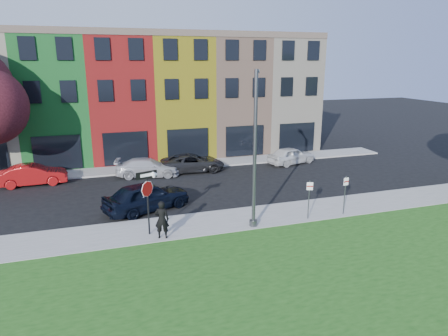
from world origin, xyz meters
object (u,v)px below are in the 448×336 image
object	(u,v)px
man	(162,220)
street_lamp	(255,150)
sedan_near	(147,196)
stop_sign	(147,190)

from	to	relation	value
man	street_lamp	xyz separation A→B (m)	(4.68, 0.20, 2.97)
man	street_lamp	world-z (taller)	street_lamp
sedan_near	street_lamp	distance (m)	7.02
street_lamp	man	bearing A→B (deg)	-153.98
stop_sign	sedan_near	world-z (taller)	stop_sign
stop_sign	street_lamp	xyz separation A→B (m)	(5.21, -0.40, 1.66)
sedan_near	street_lamp	bearing A→B (deg)	-150.70
stop_sign	man	xyz separation A→B (m)	(0.53, -0.60, -1.31)
stop_sign	street_lamp	size ratio (longest dim) A/B	0.41
stop_sign	man	world-z (taller)	stop_sign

